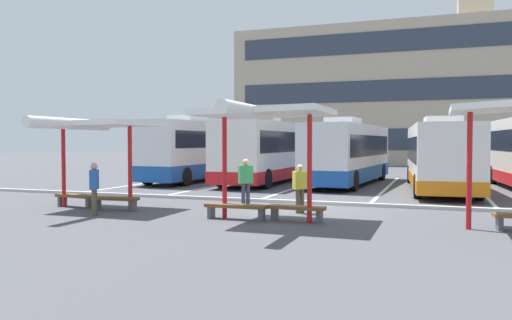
% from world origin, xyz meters
% --- Properties ---
extents(ground_plane, '(160.00, 160.00, 0.00)m').
position_xyz_m(ground_plane, '(0.00, 0.00, 0.00)').
color(ground_plane, '#47474C').
extents(terminal_building, '(31.89, 11.01, 16.89)m').
position_xyz_m(terminal_building, '(0.05, 39.02, 7.09)').
color(terminal_building, tan).
rests_on(terminal_building, ground).
extents(coach_bus_0, '(2.68, 10.96, 3.82)m').
position_xyz_m(coach_bus_0, '(-8.96, 10.89, 1.78)').
color(coach_bus_0, silver).
rests_on(coach_bus_0, ground).
extents(coach_bus_1, '(2.83, 11.01, 3.78)m').
position_xyz_m(coach_bus_1, '(-4.50, 10.80, 1.79)').
color(coach_bus_1, silver).
rests_on(coach_bus_1, ground).
extents(coach_bus_2, '(3.27, 10.83, 3.57)m').
position_xyz_m(coach_bus_2, '(0.00, 11.05, 1.65)').
color(coach_bus_2, silver).
rests_on(coach_bus_2, ground).
extents(coach_bus_3, '(3.50, 11.44, 3.44)m').
position_xyz_m(coach_bus_3, '(4.62, 9.18, 1.61)').
color(coach_bus_3, silver).
rests_on(coach_bus_3, ground).
extents(lane_stripe_0, '(0.16, 14.00, 0.01)m').
position_xyz_m(lane_stripe_0, '(-10.83, 9.88, 0.00)').
color(lane_stripe_0, white).
rests_on(lane_stripe_0, ground).
extents(lane_stripe_1, '(0.16, 14.00, 0.01)m').
position_xyz_m(lane_stripe_1, '(-6.50, 9.88, 0.00)').
color(lane_stripe_1, white).
rests_on(lane_stripe_1, ground).
extents(lane_stripe_2, '(0.16, 14.00, 0.01)m').
position_xyz_m(lane_stripe_2, '(-2.17, 9.88, 0.00)').
color(lane_stripe_2, white).
rests_on(lane_stripe_2, ground).
extents(lane_stripe_3, '(0.16, 14.00, 0.01)m').
position_xyz_m(lane_stripe_3, '(2.17, 9.88, 0.00)').
color(lane_stripe_3, white).
rests_on(lane_stripe_3, ground).
extents(lane_stripe_4, '(0.16, 14.00, 0.01)m').
position_xyz_m(lane_stripe_4, '(6.50, 9.88, 0.00)').
color(lane_stripe_4, white).
rests_on(lane_stripe_4, ground).
extents(waiting_shelter_0, '(3.76, 4.53, 3.07)m').
position_xyz_m(waiting_shelter_0, '(-6.63, -2.18, 2.84)').
color(waiting_shelter_0, red).
rests_on(waiting_shelter_0, ground).
extents(bench_0, '(1.69, 0.62, 0.45)m').
position_xyz_m(bench_0, '(-7.53, -1.87, 0.33)').
color(bench_0, brown).
rests_on(bench_0, ground).
extents(bench_1, '(1.68, 0.56, 0.45)m').
position_xyz_m(bench_1, '(-5.73, -2.10, 0.34)').
color(bench_1, brown).
rests_on(bench_1, ground).
extents(waiting_shelter_1, '(3.63, 4.80, 3.32)m').
position_xyz_m(waiting_shelter_1, '(-0.23, -2.74, 3.08)').
color(waiting_shelter_1, red).
rests_on(waiting_shelter_1, ground).
extents(bench_2, '(1.92, 0.43, 0.45)m').
position_xyz_m(bench_2, '(-1.13, -2.57, 0.34)').
color(bench_2, brown).
rests_on(bench_2, ground).
extents(bench_3, '(1.70, 0.53, 0.45)m').
position_xyz_m(bench_3, '(0.67, -2.31, 0.34)').
color(bench_3, brown).
rests_on(bench_3, ground).
extents(platform_kerb, '(44.00, 0.24, 0.12)m').
position_xyz_m(platform_kerb, '(0.00, 1.81, 0.06)').
color(platform_kerb, '#ADADA8').
rests_on(platform_kerb, ground).
extents(waiting_passenger_0, '(0.48, 0.48, 1.58)m').
position_xyz_m(waiting_passenger_0, '(0.33, -0.64, 0.90)').
color(waiting_passenger_0, brown).
rests_on(waiting_passenger_0, ground).
extents(waiting_passenger_1, '(0.52, 0.49, 1.71)m').
position_xyz_m(waiting_passenger_1, '(-1.85, 0.15, 0.99)').
color(waiting_passenger_1, '#33384C').
rests_on(waiting_passenger_1, ground).
extents(waiting_passenger_2, '(0.42, 0.53, 1.66)m').
position_xyz_m(waiting_passenger_2, '(-5.64, -3.30, 0.96)').
color(waiting_passenger_2, brown).
rests_on(waiting_passenger_2, ground).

